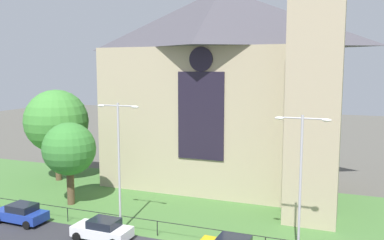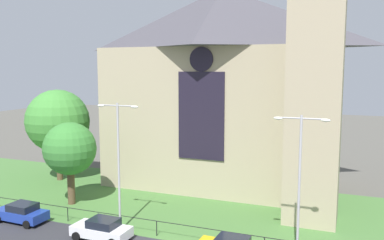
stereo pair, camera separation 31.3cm
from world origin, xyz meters
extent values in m
plane|color=#56544C|center=(0.00, 10.00, 0.00)|extent=(160.00, 160.00, 0.00)
cube|color=#477538|center=(0.00, 8.00, 0.00)|extent=(120.00, 20.00, 0.01)
cube|color=tan|center=(-0.96, 17.79, 7.00)|extent=(22.00, 12.00, 14.00)
pyramid|color=#47444C|center=(-0.96, 17.79, 17.00)|extent=(22.00, 12.00, 6.00)
cube|color=black|center=(-0.96, 11.74, 7.70)|extent=(4.40, 0.16, 8.00)
cylinder|color=black|center=(-0.96, 11.74, 12.80)|extent=(2.20, 0.15, 2.20)
cube|color=tan|center=(9.04, 9.79, 9.00)|extent=(4.00, 4.00, 18.00)
cylinder|color=black|center=(-0.96, 2.50, 1.10)|extent=(31.25, 0.05, 0.05)
cylinder|color=black|center=(-8.77, 2.50, 0.55)|extent=(0.07, 0.07, 1.10)
cylinder|color=black|center=(-0.96, 2.50, 0.55)|extent=(0.06, 0.07, 1.10)
cylinder|color=brown|center=(-11.16, 6.06, 1.64)|extent=(0.64, 0.64, 3.27)
sphere|color=#387F33|center=(-11.16, 6.06, 5.01)|extent=(4.64, 4.64, 4.64)
cylinder|color=brown|center=(-17.42, 12.18, 1.95)|extent=(0.64, 0.64, 3.91)
sphere|color=#428C38|center=(-17.42, 12.18, 6.42)|extent=(6.71, 6.71, 6.71)
cylinder|color=#B2B2B7|center=(-3.94, 2.40, 4.77)|extent=(0.16, 0.16, 9.55)
cylinder|color=#B2B2B7|center=(-4.64, 2.40, 9.35)|extent=(1.40, 0.10, 0.10)
cylinder|color=#B2B2B7|center=(-3.24, 2.40, 9.35)|extent=(1.40, 0.10, 0.10)
ellipsoid|color=white|center=(-5.34, 2.40, 9.30)|extent=(0.57, 0.26, 0.20)
ellipsoid|color=white|center=(-2.54, 2.40, 9.30)|extent=(0.57, 0.26, 0.20)
cylinder|color=#B2B2B7|center=(8.94, 2.40, 4.60)|extent=(0.16, 0.16, 9.20)
cylinder|color=#B2B2B7|center=(8.24, 2.40, 9.00)|extent=(1.40, 0.10, 0.10)
cylinder|color=#B2B2B7|center=(9.64, 2.40, 9.00)|extent=(1.40, 0.10, 0.10)
ellipsoid|color=white|center=(7.54, 2.40, 8.95)|extent=(0.57, 0.26, 0.20)
ellipsoid|color=white|center=(10.34, 2.40, 8.95)|extent=(0.57, 0.26, 0.20)
cube|color=#1E3899|center=(-12.09, 1.03, 0.61)|extent=(4.25, 1.93, 0.70)
cube|color=black|center=(-11.89, 1.03, 1.23)|extent=(2.05, 1.66, 0.55)
cylinder|color=black|center=(-13.53, 1.98, 0.32)|extent=(0.65, 0.24, 0.64)
cylinder|color=black|center=(-10.65, 0.09, 0.32)|extent=(0.65, 0.24, 0.64)
cylinder|color=black|center=(-10.59, 1.89, 0.32)|extent=(0.65, 0.24, 0.64)
cube|color=silver|center=(-4.32, 0.52, 0.61)|extent=(4.23, 1.87, 0.70)
cube|color=black|center=(-4.12, 0.52, 1.23)|extent=(2.03, 1.63, 0.55)
cylinder|color=black|center=(-5.80, -0.35, 0.32)|extent=(0.64, 0.23, 0.64)
cylinder|color=black|center=(-5.77, 1.45, 0.32)|extent=(0.64, 0.23, 0.64)
cylinder|color=black|center=(-2.83, 1.40, 0.32)|extent=(0.64, 0.23, 0.64)
camera|label=1|loc=(11.49, -23.04, 12.02)|focal=38.41mm
camera|label=2|loc=(11.79, -22.93, 12.02)|focal=38.41mm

